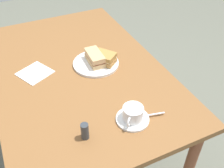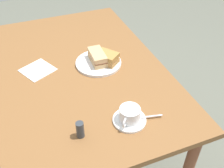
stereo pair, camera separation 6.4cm
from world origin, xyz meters
name	(u,v)px [view 1 (the left image)]	position (x,y,z in m)	size (l,w,h in m)	color
ground_plane	(85,149)	(0.00, 0.00, 0.00)	(6.00, 6.00, 0.00)	#636557
dining_table	(78,80)	(0.00, 0.00, 0.64)	(1.32, 0.87, 0.72)	brown
sandwich_plate	(96,63)	(0.01, 0.11, 0.73)	(0.25, 0.25, 0.01)	white
sandwich_front	(95,58)	(0.01, 0.11, 0.76)	(0.15, 0.07, 0.06)	tan
sandwich_back	(105,58)	(0.03, 0.15, 0.76)	(0.14, 0.14, 0.06)	#AF7E42
coffee_saucer	(132,119)	(0.45, 0.10, 0.72)	(0.14, 0.14, 0.01)	white
coffee_cup	(133,113)	(0.46, 0.09, 0.76)	(0.10, 0.10, 0.06)	white
spoon	(150,115)	(0.47, 0.17, 0.73)	(0.03, 0.10, 0.01)	silver
napkin	(35,73)	(-0.05, -0.21, 0.72)	(0.15, 0.15, 0.00)	white
salt_shaker	(85,131)	(0.46, -0.12, 0.76)	(0.03, 0.03, 0.08)	#33383D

